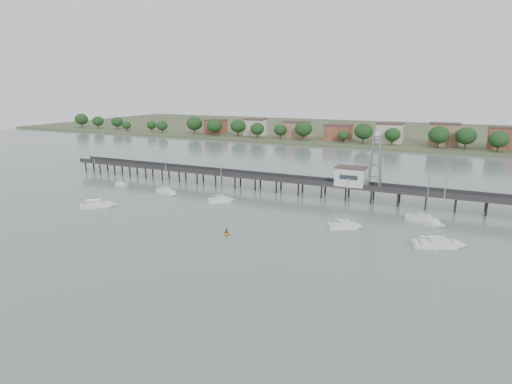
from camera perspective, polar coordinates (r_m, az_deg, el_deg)
ground_plane at (r=81.97m, az=-15.51°, el=-8.88°), size 500.00×500.00×0.00m
pier at (r=130.00m, az=1.63°, el=1.85°), size 150.00×5.00×5.50m
pier_building at (r=121.90m, az=12.50°, el=2.08°), size 8.40×5.40×5.30m
lattice_tower at (r=119.90m, az=15.64°, el=3.85°), size 3.20×3.20×15.50m
sailboat_a at (r=119.74m, az=-19.84°, el=-1.62°), size 7.77×7.37×13.71m
sailboat_e at (r=106.71m, az=22.08°, el=-3.68°), size 8.79×5.63×14.03m
sailboat_d at (r=93.14m, az=23.93°, el=-6.39°), size 10.00×6.54×15.87m
sailboat_b at (r=128.28m, az=-11.58°, el=-0.05°), size 7.56×3.32×12.17m
sailboat_c at (r=98.19m, az=12.26°, el=-4.43°), size 7.35×5.79×12.25m
sailboat_f at (r=117.76m, az=-4.34°, el=-1.05°), size 6.41×6.03×11.41m
white_tender at (r=143.57m, az=-17.57°, el=1.00°), size 4.19×2.26×1.55m
yellow_dinghy at (r=92.73m, az=-3.94°, el=-5.66°), size 1.75×1.53×2.53m
dinghy_occupant at (r=92.73m, az=-3.94°, el=-5.66°), size 0.78×1.28×0.29m
mooring_buoys at (r=105.04m, az=-2.27°, el=-3.22°), size 81.52×14.12×0.39m
far_shore at (r=301.97m, az=15.49°, el=7.76°), size 500.00×170.00×10.40m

